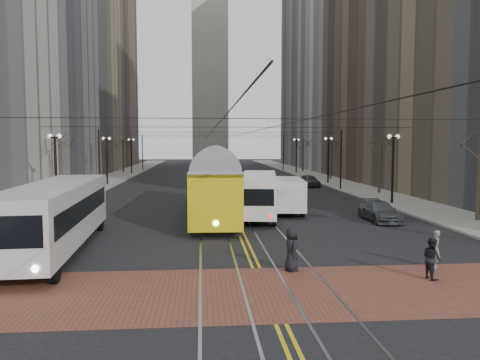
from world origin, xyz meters
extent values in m
plane|color=black|center=(0.00, 0.00, 0.00)|extent=(260.00, 260.00, 0.00)
cube|color=gray|center=(-15.00, 45.00, 0.07)|extent=(5.00, 140.00, 0.15)
cube|color=gray|center=(15.00, 45.00, 0.07)|extent=(5.00, 140.00, 0.15)
cube|color=brown|center=(0.00, -4.00, 0.01)|extent=(25.00, 6.00, 0.01)
cube|color=gray|center=(0.00, 45.00, 0.00)|extent=(4.80, 130.00, 0.02)
cube|color=gold|center=(0.00, 45.00, 0.01)|extent=(0.42, 130.00, 0.01)
cube|color=slate|center=(-25.50, 46.00, 17.00)|extent=(16.00, 20.00, 34.00)
cube|color=#7E7057|center=(-27.50, 66.00, 26.00)|extent=(20.00, 20.00, 52.00)
cube|color=brown|center=(-25.50, 86.00, 20.00)|extent=(16.00, 20.00, 40.00)
cube|color=brown|center=(25.50, 46.00, 17.00)|extent=(16.00, 20.00, 34.00)
cube|color=#B2B0A8|center=(27.50, 66.00, 26.00)|extent=(20.00, 20.00, 52.00)
cube|color=slate|center=(25.50, 86.00, 20.00)|extent=(16.00, 20.00, 40.00)
cube|color=#B2AFA5|center=(0.00, 102.00, 28.00)|extent=(9.00, 9.00, 56.00)
cylinder|color=black|center=(-13.70, 18.00, 2.80)|extent=(0.20, 0.20, 5.60)
cylinder|color=black|center=(-13.70, 38.00, 2.80)|extent=(0.20, 0.20, 5.60)
cylinder|color=black|center=(-13.70, 58.00, 2.80)|extent=(0.20, 0.20, 5.60)
cylinder|color=black|center=(13.70, 18.00, 2.80)|extent=(0.20, 0.20, 5.60)
cylinder|color=black|center=(13.70, 38.00, 2.80)|extent=(0.20, 0.20, 5.60)
cylinder|color=black|center=(13.70, 58.00, 2.80)|extent=(0.20, 0.20, 5.60)
cylinder|color=#382D23|center=(-15.70, 26.00, 2.80)|extent=(0.28, 0.28, 5.60)
cylinder|color=#382D23|center=(-15.70, 44.00, 2.80)|extent=(0.28, 0.28, 5.60)
cylinder|color=#382D23|center=(-15.70, 62.00, 2.80)|extent=(0.28, 0.28, 5.60)
cylinder|color=#382D23|center=(15.70, 9.00, 2.80)|extent=(0.28, 0.28, 5.60)
cylinder|color=#382D23|center=(15.70, 26.00, 2.80)|extent=(0.28, 0.28, 5.60)
cylinder|color=#382D23|center=(15.70, 44.00, 2.80)|extent=(0.28, 0.28, 5.60)
cylinder|color=#382D23|center=(15.70, 62.00, 2.80)|extent=(0.28, 0.28, 5.60)
cylinder|color=black|center=(-1.50, 45.00, 6.00)|extent=(0.03, 120.00, 0.03)
cylinder|color=black|center=(1.50, 45.00, 6.00)|extent=(0.03, 120.00, 0.03)
cylinder|color=black|center=(-12.90, 30.00, 3.30)|extent=(0.16, 0.16, 6.60)
cylinder|color=black|center=(-12.90, 66.00, 3.30)|extent=(0.16, 0.16, 6.60)
cylinder|color=black|center=(12.90, 30.00, 3.30)|extent=(0.16, 0.16, 6.60)
cylinder|color=black|center=(12.90, 66.00, 3.30)|extent=(0.16, 0.16, 6.60)
cube|color=silver|center=(-9.12, 2.75, 1.62)|extent=(3.39, 13.08, 3.24)
cube|color=gold|center=(-1.28, 12.86, 1.90)|extent=(3.43, 16.16, 3.79)
cube|color=white|center=(1.80, 13.07, 1.45)|extent=(3.97, 11.34, 2.90)
cube|color=silver|center=(4.00, 13.80, 1.27)|extent=(2.78, 5.94, 2.54)
imported|color=#3E4145|center=(10.50, 34.55, 0.71)|extent=(2.18, 4.33, 1.42)
imported|color=#464A4F|center=(9.50, 9.98, 0.65)|extent=(1.86, 4.50, 1.30)
imported|color=black|center=(1.36, -1.50, 0.90)|extent=(0.70, 0.95, 1.78)
imported|color=slate|center=(7.40, -1.50, 0.79)|extent=(0.48, 0.63, 1.55)
imported|color=black|center=(6.46, -3.04, 0.80)|extent=(0.70, 0.84, 1.58)
camera|label=1|loc=(-2.23, -19.81, 5.17)|focal=35.00mm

